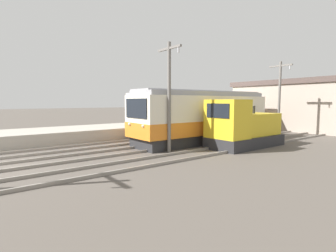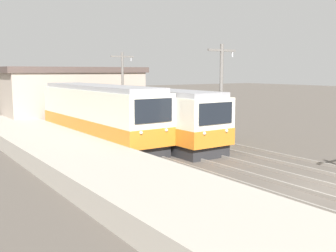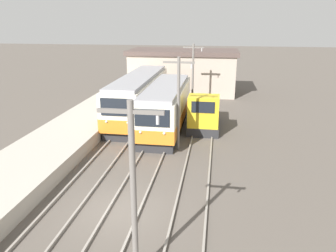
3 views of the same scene
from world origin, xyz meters
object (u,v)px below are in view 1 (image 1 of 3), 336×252
(commuter_train_center, at_px, (203,119))
(catenary_mast_far, at_px, (280,95))
(shunting_locomotive, at_px, (243,128))
(catenary_mast_mid, at_px, (169,92))
(commuter_train_left, at_px, (202,115))

(commuter_train_center, relative_size, catenary_mast_far, 1.80)
(shunting_locomotive, bearing_deg, catenary_mast_mid, -107.54)
(shunting_locomotive, bearing_deg, commuter_train_center, -170.42)
(commuter_train_center, distance_m, catenary_mast_far, 7.73)
(commuter_train_left, height_order, commuter_train_center, commuter_train_left)
(commuter_train_center, height_order, shunting_locomotive, commuter_train_center)
(shunting_locomotive, relative_size, catenary_mast_far, 0.87)
(commuter_train_left, xyz_separation_m, catenary_mast_far, (4.31, 4.65, 1.64))
(commuter_train_left, bearing_deg, catenary_mast_mid, -58.16)
(commuter_train_left, xyz_separation_m, shunting_locomotive, (5.80, -2.22, -0.54))
(commuter_train_left, xyz_separation_m, commuter_train_center, (2.80, -2.73, -0.10))
(catenary_mast_mid, bearing_deg, shunting_locomotive, 72.46)
(commuter_train_center, bearing_deg, shunting_locomotive, 9.58)
(commuter_train_center, relative_size, catenary_mast_mid, 1.80)
(catenary_mast_mid, distance_m, catenary_mast_far, 11.59)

